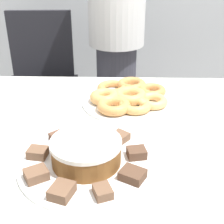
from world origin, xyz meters
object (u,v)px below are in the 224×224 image
at_px(plate_cake, 87,163).
at_px(plate_donuts, 130,102).
at_px(office_chair_left, 42,92).
at_px(frosted_cake, 86,151).
at_px(person_standing, 117,34).

bearing_deg(plate_cake, plate_donuts, 72.14).
xyz_separation_m(office_chair_left, frosted_cake, (0.41, -1.12, 0.33)).
xyz_separation_m(person_standing, office_chair_left, (-0.47, 0.04, -0.38)).
relative_size(person_standing, plate_cake, 4.28).
relative_size(person_standing, frosted_cake, 8.33).
bearing_deg(office_chair_left, plate_donuts, -57.46).
bearing_deg(frosted_cake, person_standing, 86.61).
bearing_deg(person_standing, frosted_cake, -93.39).
height_order(office_chair_left, plate_cake, office_chair_left).
bearing_deg(office_chair_left, person_standing, -8.64).
xyz_separation_m(person_standing, plate_donuts, (0.06, -0.69, -0.09)).
xyz_separation_m(plate_cake, plate_donuts, (0.12, 0.39, 0.00)).
xyz_separation_m(office_chair_left, plate_donuts, (0.53, -0.73, 0.29)).
distance_m(office_chair_left, plate_donuts, 0.95).
distance_m(office_chair_left, frosted_cake, 1.23).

